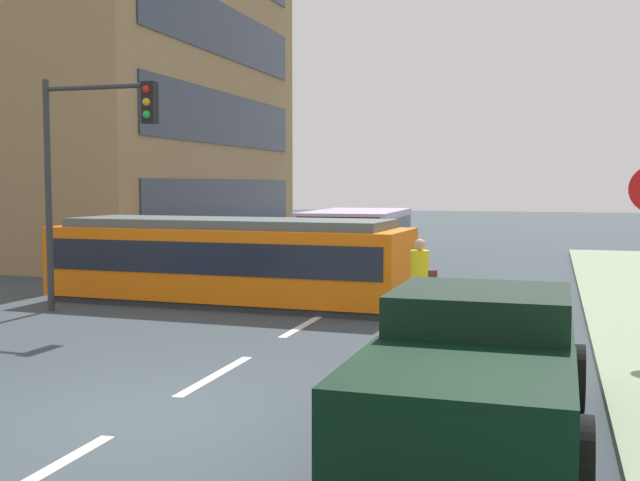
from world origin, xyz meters
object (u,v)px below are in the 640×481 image
pedestrian_crossing (420,277)px  traffic_light_mast (90,149)px  pickup_truck_parked (476,366)px  streetcar_tram (228,259)px  city_bus (357,239)px

pedestrian_crossing → traffic_light_mast: size_ratio=0.34×
pedestrian_crossing → pickup_truck_parked: 6.72m
streetcar_tram → city_bus: (1.58, 5.84, 0.10)m
pedestrian_crossing → pickup_truck_parked: (1.66, -6.51, -0.15)m
streetcar_tram → pedestrian_crossing: 4.94m
pedestrian_crossing → city_bus: bearing=112.5°
pickup_truck_parked → pedestrian_crossing: bearing=104.3°
pedestrian_crossing → pickup_truck_parked: bearing=-75.7°
streetcar_tram → pickup_truck_parked: 10.30m
pedestrian_crossing → traffic_light_mast: traffic_light_mast is taller
city_bus → pickup_truck_parked: 14.74m
streetcar_tram → city_bus: size_ratio=1.60×
traffic_light_mast → pickup_truck_parked: bearing=-35.1°
city_bus → pickup_truck_parked: size_ratio=1.04×
streetcar_tram → pedestrian_crossing: (4.67, -1.61, -0.05)m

